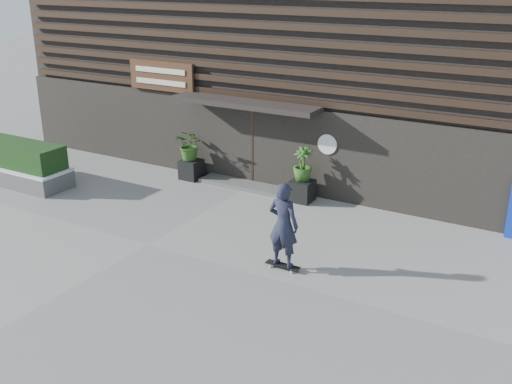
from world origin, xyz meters
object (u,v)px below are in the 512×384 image
Objects in this scene: planter_pot_left at (191,169)px; raised_bed at (19,175)px; planter_pot_right at (302,191)px; skateboarder at (283,225)px.

planter_pot_left is 0.17× the size of raised_bed.
planter_pot_left is at bearing 34.13° from raised_bed.
raised_bed is (-4.32, -2.93, -0.05)m from planter_pot_left.
planter_pot_left is 1.00× the size of planter_pot_right.
planter_pot_right is 0.17× the size of raised_bed.
planter_pot_left reaches higher than raised_bed.
planter_pot_right reaches higher than raised_bed.
skateboarder is (9.55, -0.95, 0.78)m from raised_bed.
planter_pot_left is 5.21m from raised_bed.
skateboarder reaches higher than planter_pot_left.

